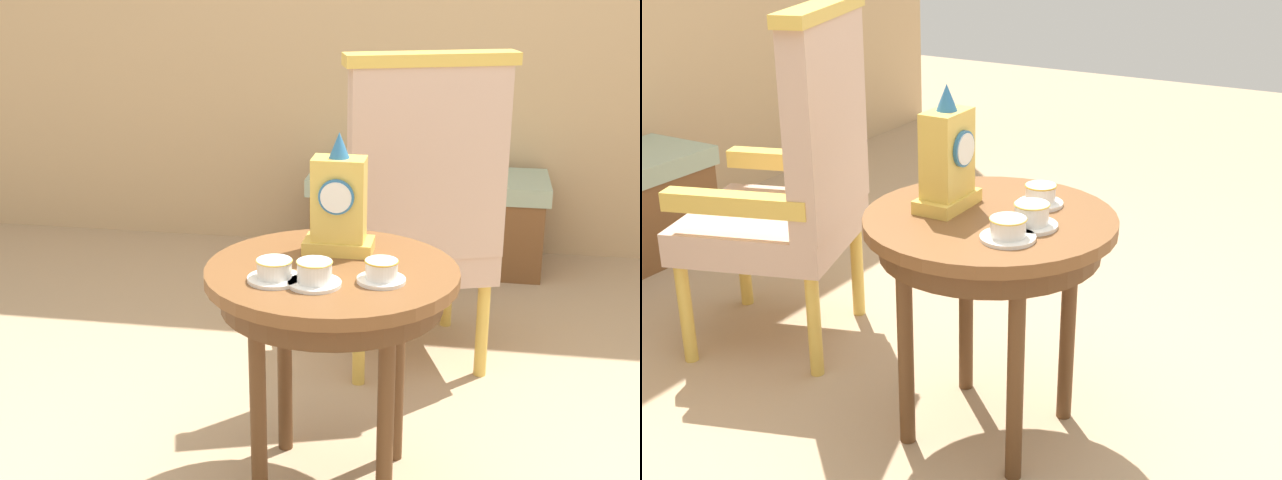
# 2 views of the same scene
# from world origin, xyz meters

# --- Properties ---
(side_table) EXTENTS (0.67, 0.67, 0.66)m
(side_table) POSITION_xyz_m (-0.02, 0.07, 0.58)
(side_table) COLOR brown
(side_table) RESTS_ON ground
(teacup_left) EXTENTS (0.14, 0.14, 0.06)m
(teacup_left) POSITION_xyz_m (-0.15, -0.05, 0.68)
(teacup_left) COLOR white
(teacup_left) RESTS_ON side_table
(teacup_right) EXTENTS (0.14, 0.14, 0.06)m
(teacup_right) POSITION_xyz_m (-0.05, -0.06, 0.69)
(teacup_right) COLOR white
(teacup_right) RESTS_ON side_table
(teacup_center) EXTENTS (0.12, 0.12, 0.06)m
(teacup_center) POSITION_xyz_m (0.12, -0.01, 0.69)
(teacup_center) COLOR white
(teacup_center) RESTS_ON side_table
(mantel_clock) EXTENTS (0.19, 0.11, 0.34)m
(mantel_clock) POSITION_xyz_m (-0.02, 0.20, 0.79)
(mantel_clock) COLOR gold
(mantel_clock) RESTS_ON side_table
(armchair) EXTENTS (0.68, 0.67, 1.14)m
(armchair) POSITION_xyz_m (0.15, 0.87, 0.59)
(armchair) COLOR #CCA893
(armchair) RESTS_ON ground
(window_bench) EXTENTS (1.09, 0.40, 0.44)m
(window_bench) POSITION_xyz_m (0.13, 1.95, 0.22)
(window_bench) COLOR #9EB299
(window_bench) RESTS_ON ground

